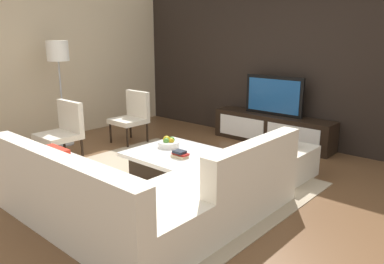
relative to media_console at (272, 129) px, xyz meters
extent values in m
plane|color=brown|center=(0.00, -2.40, -0.25)|extent=(14.00, 14.00, 0.00)
cube|color=black|center=(0.00, 0.30, 1.15)|extent=(6.40, 0.12, 2.80)
cube|color=beige|center=(-3.20, -2.20, 1.15)|extent=(0.12, 5.20, 2.80)
cube|color=tan|center=(-0.10, -2.40, -0.24)|extent=(3.20, 2.61, 0.01)
cube|color=black|center=(0.00, 0.00, 0.00)|extent=(2.11, 0.43, 0.50)
cube|color=white|center=(-0.48, -0.22, 0.00)|extent=(0.89, 0.01, 0.35)
cube|color=white|center=(0.48, -0.22, 0.00)|extent=(0.89, 0.01, 0.35)
cube|color=black|center=(0.00, 0.00, 0.58)|extent=(1.04, 0.05, 0.65)
cube|color=#194C8C|center=(0.00, -0.03, 0.58)|extent=(0.94, 0.01, 0.55)
cube|color=beige|center=(0.20, -3.70, -0.03)|extent=(2.29, 0.85, 0.44)
cube|color=beige|center=(0.20, -4.03, 0.38)|extent=(2.29, 0.18, 0.38)
cube|color=beige|center=(0.92, -2.55, -0.03)|extent=(0.85, 1.45, 0.44)
cube|color=beige|center=(1.26, -2.55, 0.38)|extent=(0.18, 1.45, 0.38)
cube|color=red|center=(-0.49, -3.70, 0.30)|extent=(0.36, 0.20, 0.22)
cube|color=red|center=(0.92, -2.19, 0.22)|extent=(0.60, 0.44, 0.06)
cube|color=black|center=(-0.10, -2.30, -0.08)|extent=(0.80, 0.81, 0.33)
cube|color=white|center=(-0.10, -2.30, 0.10)|extent=(1.00, 1.01, 0.05)
cylinder|color=black|center=(-2.10, -3.11, -0.06)|extent=(0.04, 0.04, 0.38)
cylinder|color=black|center=(-1.61, -3.11, -0.06)|extent=(0.04, 0.04, 0.38)
cylinder|color=black|center=(-2.10, -2.67, -0.06)|extent=(0.04, 0.04, 0.38)
cylinder|color=black|center=(-1.61, -2.67, -0.06)|extent=(0.04, 0.04, 0.38)
cube|color=beige|center=(-1.85, -2.89, 0.13)|extent=(0.57, 0.53, 0.08)
cube|color=beige|center=(-1.85, -2.67, 0.40)|extent=(0.57, 0.08, 0.45)
cylinder|color=#A5A5AA|center=(-2.59, -2.37, -0.24)|extent=(0.28, 0.28, 0.02)
cylinder|color=#A5A5AA|center=(-2.59, -2.37, 0.46)|extent=(0.03, 0.03, 1.37)
cylinder|color=white|center=(-2.59, -2.37, 1.31)|extent=(0.35, 0.35, 0.32)
cube|color=beige|center=(0.88, -1.24, -0.05)|extent=(0.70, 0.70, 0.40)
cylinder|color=silver|center=(-0.28, -2.20, 0.17)|extent=(0.28, 0.28, 0.07)
sphere|color=gold|center=(-0.24, -2.19, 0.21)|extent=(0.07, 0.07, 0.07)
sphere|color=#4C8C33|center=(-0.28, -2.14, 0.22)|extent=(0.08, 0.08, 0.08)
sphere|color=gold|center=(-0.33, -2.19, 0.22)|extent=(0.10, 0.10, 0.10)
sphere|color=#4C8C33|center=(-0.29, -2.23, 0.22)|extent=(0.08, 0.08, 0.08)
cylinder|color=black|center=(-2.10, -1.79, -0.06)|extent=(0.04, 0.04, 0.38)
cylinder|color=black|center=(-1.65, -1.79, -0.06)|extent=(0.04, 0.04, 0.38)
cylinder|color=black|center=(-2.10, -1.35, -0.06)|extent=(0.04, 0.04, 0.38)
cylinder|color=black|center=(-1.65, -1.35, -0.06)|extent=(0.04, 0.04, 0.38)
cube|color=beige|center=(-1.88, -1.57, 0.13)|extent=(0.53, 0.52, 0.08)
cube|color=beige|center=(-1.88, -1.35, 0.40)|extent=(0.53, 0.08, 0.45)
sphere|color=#AD8451|center=(0.88, -1.24, 0.28)|extent=(0.26, 0.26, 0.26)
cube|color=#CCB78C|center=(0.13, -2.42, 0.15)|extent=(0.19, 0.12, 0.03)
cube|color=maroon|center=(0.13, -2.41, 0.17)|extent=(0.20, 0.11, 0.02)
cube|color=#1E232D|center=(0.12, -2.42, 0.20)|extent=(0.14, 0.11, 0.03)
camera|label=1|loc=(3.08, -5.54, 1.56)|focal=35.19mm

